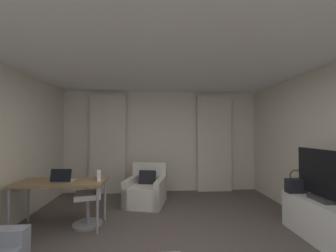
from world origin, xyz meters
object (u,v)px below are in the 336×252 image
at_px(desk_chair, 91,201).
at_px(handbag_primary, 296,185).
at_px(armchair, 146,191).
at_px(desk, 61,185).
at_px(tv_flatscreen, 322,177).
at_px(laptop, 63,179).
at_px(tv_console, 320,220).

height_order(desk_chair, handbag_primary, handbag_primary).
relative_size(armchair, desk, 0.73).
bearing_deg(tv_flatscreen, desk, 169.79).
bearing_deg(desk_chair, laptop, -163.60).
bearing_deg(laptop, tv_flatscreen, -9.48).
distance_m(desk, tv_console, 3.97).
distance_m(desk_chair, tv_console, 3.52).
relative_size(desk_chair, laptop, 2.67).
bearing_deg(handbag_primary, desk, 175.64).
bearing_deg(tv_flatscreen, tv_console, 90.00).
bearing_deg(desk_chair, desk, -172.59).
bearing_deg(tv_flatscreen, handbag_primary, 104.46).
bearing_deg(armchair, tv_flatscreen, -34.63).
height_order(armchair, desk_chair, desk_chair).
relative_size(desk, tv_console, 1.26).
relative_size(laptop, tv_flatscreen, 0.36).
xyz_separation_m(tv_console, tv_flatscreen, (0.00, -0.04, 0.63)).
height_order(desk, desk_chair, desk_chair).
distance_m(desk, handbag_primary, 3.80).
distance_m(armchair, desk, 1.76).
bearing_deg(tv_flatscreen, laptop, 170.52).
xyz_separation_m(desk, handbag_primary, (3.79, -0.29, 0.01)).
xyz_separation_m(armchair, tv_console, (2.56, -1.72, 0.01)).
bearing_deg(tv_console, desk_chair, 168.21).
bearing_deg(laptop, tv_console, -8.87).
xyz_separation_m(desk, tv_flatscreen, (3.90, -0.70, 0.23)).
bearing_deg(tv_console, armchair, 146.02).
relative_size(armchair, tv_console, 0.92).
xyz_separation_m(armchair, tv_flatscreen, (2.56, -1.76, 0.64)).
distance_m(desk, desk_chair, 0.55).
relative_size(desk_chair, handbag_primary, 2.39).
relative_size(desk_chair, tv_console, 0.79).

